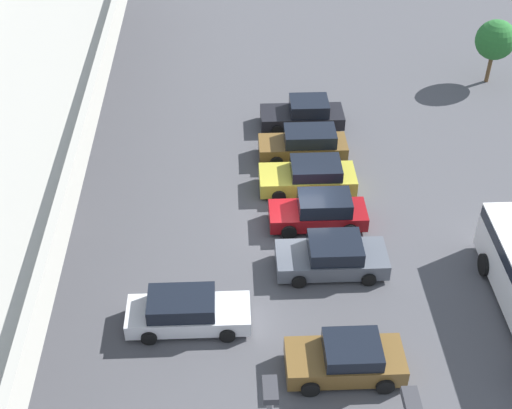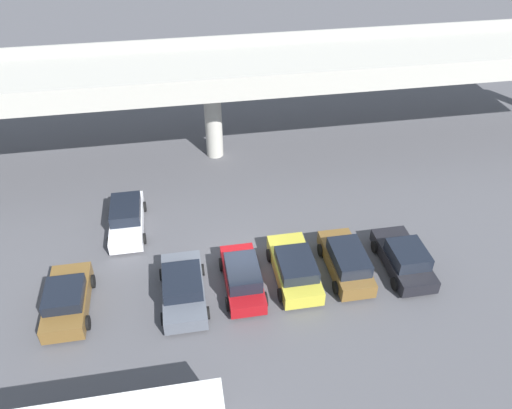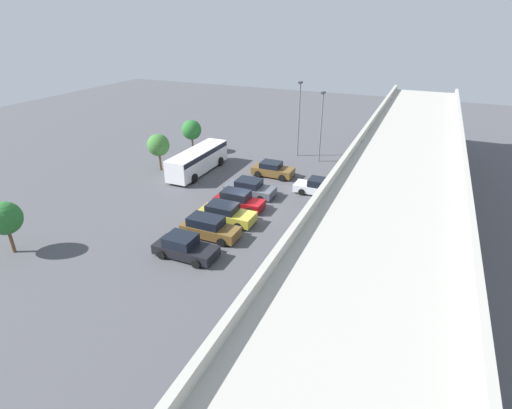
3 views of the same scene
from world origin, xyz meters
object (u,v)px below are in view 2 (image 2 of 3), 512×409
(parked_car_1, at_px, (127,218))
(parked_car_2, at_px, (183,288))
(parked_car_3, at_px, (242,277))
(parked_car_5, at_px, (346,261))
(parked_car_0, at_px, (67,299))
(parked_car_6, at_px, (404,258))
(parked_car_4, at_px, (295,268))

(parked_car_1, height_order, parked_car_2, parked_car_2)
(parked_car_1, height_order, parked_car_3, parked_car_3)
(parked_car_2, distance_m, parked_car_5, 8.38)
(parked_car_2, bearing_deg, parked_car_0, 88.14)
(parked_car_6, bearing_deg, parked_car_4, 87.25)
(parked_car_3, bearing_deg, parked_car_6, -90.51)
(parked_car_4, xyz_separation_m, parked_car_5, (2.72, -0.03, 0.05))
(parked_car_4, bearing_deg, parked_car_6, -92.75)
(parked_car_0, height_order, parked_car_2, parked_car_2)
(parked_car_1, xyz_separation_m, parked_car_6, (14.32, -5.94, 0.01))
(parked_car_1, relative_size, parked_car_4, 1.04)
(parked_car_4, xyz_separation_m, parked_car_6, (5.78, -0.28, -0.02))
(parked_car_3, relative_size, parked_car_5, 0.98)
(parked_car_5, xyz_separation_m, parked_car_6, (3.06, -0.25, -0.06))
(parked_car_0, height_order, parked_car_1, parked_car_0)
(parked_car_3, xyz_separation_m, parked_car_5, (5.42, 0.17, 0.02))
(parked_car_5, bearing_deg, parked_car_3, 91.79)
(parked_car_0, bearing_deg, parked_car_1, -23.63)
(parked_car_5, bearing_deg, parked_car_2, 92.56)
(parked_car_1, bearing_deg, parked_car_0, -23.63)
(parked_car_5, relative_size, parked_car_6, 1.00)
(parked_car_0, xyz_separation_m, parked_car_6, (16.89, -0.05, -0.00))
(parked_car_2, xyz_separation_m, parked_car_5, (8.37, 0.37, 0.07))
(parked_car_4, bearing_deg, parked_car_2, 94.11)
(parked_car_3, bearing_deg, parked_car_0, 90.18)
(parked_car_2, xyz_separation_m, parked_car_6, (11.43, 0.13, 0.01))
(parked_car_2, distance_m, parked_car_6, 11.43)
(parked_car_3, relative_size, parked_car_6, 0.98)
(parked_car_6, bearing_deg, parked_car_5, 85.41)
(parked_car_3, bearing_deg, parked_car_4, -85.73)
(parked_car_2, height_order, parked_car_3, parked_car_3)
(parked_car_0, relative_size, parked_car_5, 0.96)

